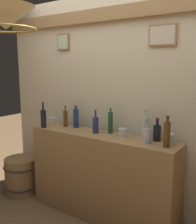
{
  "coord_description": "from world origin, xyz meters",
  "views": [
    {
      "loc": [
        1.5,
        -1.4,
        1.69
      ],
      "look_at": [
        0.0,
        0.79,
        1.22
      ],
      "focal_mm": 41.52,
      "sensor_mm": 36.0,
      "label": 1
    }
  ],
  "objects": [
    {
      "name": "bar_shelf_unit",
      "position": [
        0.0,
        0.84,
        0.48
      ],
      "size": [
        1.72,
        0.37,
        0.97
      ],
      "primitive_type": "cube",
      "color": "#9E7547",
      "rests_on": "ground"
    },
    {
      "name": "glass_tumbler_highball",
      "position": [
        -0.81,
        0.94,
        1.0
      ],
      "size": [
        0.06,
        0.06,
        0.08
      ],
      "color": "silver",
      "rests_on": "bar_shelf_unit"
    },
    {
      "name": "liquor_bottle_port",
      "position": [
        -0.73,
        0.71,
        1.08
      ],
      "size": [
        0.06,
        0.06,
        0.3
      ],
      "color": "black",
      "rests_on": "bar_shelf_unit"
    },
    {
      "name": "panelled_rear_partition",
      "position": [
        0.0,
        1.1,
        1.3
      ],
      "size": [
        3.15,
        0.15,
        2.47
      ],
      "color": "beige",
      "rests_on": "ground"
    },
    {
      "name": "liquor_bottle_brandy",
      "position": [
        -0.07,
        0.85,
        1.06
      ],
      "size": [
        0.07,
        0.07,
        0.27
      ],
      "color": "navy",
      "rests_on": "bar_shelf_unit"
    },
    {
      "name": "wooden_barrel",
      "position": [
        -1.2,
        0.71,
        0.24
      ],
      "size": [
        0.45,
        0.45,
        0.48
      ],
      "color": "#9E7547",
      "rests_on": "ground"
    },
    {
      "name": "liquor_bottle_rum",
      "position": [
        0.07,
        0.93,
        1.09
      ],
      "size": [
        0.05,
        0.05,
        0.29
      ],
      "color": "#194C24",
      "rests_on": "bar_shelf_unit"
    },
    {
      "name": "pendant_lamp",
      "position": [
        -0.28,
        -0.07,
        2.05
      ],
      "size": [
        0.47,
        0.47,
        0.54
      ],
      "color": "beige"
    },
    {
      "name": "glass_tumbler_shot",
      "position": [
        0.73,
        0.91,
        1.01
      ],
      "size": [
        0.07,
        0.07,
        0.1
      ],
      "color": "silver",
      "rests_on": "bar_shelf_unit"
    },
    {
      "name": "liquor_bottle_mezcal",
      "position": [
        0.59,
        0.94,
        1.05
      ],
      "size": [
        0.08,
        0.08,
        0.23
      ],
      "color": "black",
      "rests_on": "bar_shelf_unit"
    },
    {
      "name": "liquor_bottle_vodka",
      "position": [
        0.45,
        0.96,
        1.08
      ],
      "size": [
        0.06,
        0.06,
        0.29
      ],
      "color": "silver",
      "rests_on": "bar_shelf_unit"
    },
    {
      "name": "liquor_bottle_whiskey",
      "position": [
        -0.42,
        0.93,
        1.08
      ],
      "size": [
        0.06,
        0.06,
        0.27
      ],
      "color": "navy",
      "rests_on": "bar_shelf_unit"
    },
    {
      "name": "glass_tumbler_rocks",
      "position": [
        0.24,
        0.89,
        1.01
      ],
      "size": [
        0.08,
        0.08,
        0.09
      ],
      "color": "silver",
      "rests_on": "bar_shelf_unit"
    },
    {
      "name": "liquor_bottle_scotch",
      "position": [
        0.55,
        0.81,
        1.05
      ],
      "size": [
        0.06,
        0.06,
        0.21
      ],
      "color": "#B6B7D3",
      "rests_on": "bar_shelf_unit"
    },
    {
      "name": "liquor_bottle_tequila",
      "position": [
        -0.55,
        0.89,
        1.07
      ],
      "size": [
        0.05,
        0.05,
        0.26
      ],
      "color": "brown",
      "rests_on": "bar_shelf_unit"
    },
    {
      "name": "liquor_bottle_bourbon",
      "position": [
        0.74,
        0.8,
        1.09
      ],
      "size": [
        0.06,
        0.06,
        0.29
      ],
      "color": "brown",
      "rests_on": "bar_shelf_unit"
    }
  ]
}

